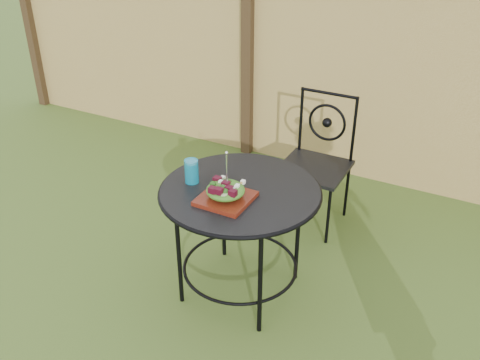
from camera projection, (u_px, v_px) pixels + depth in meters
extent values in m
cube|color=tan|center=(401.00, 79.00, 4.09)|extent=(8.00, 0.05, 1.80)
cube|color=black|center=(29.00, 19.00, 5.63)|extent=(0.09, 0.09, 1.90)
cube|color=black|center=(248.00, 52.00, 4.56)|extent=(0.09, 0.09, 1.90)
cylinder|color=black|center=(240.00, 190.00, 3.00)|extent=(0.90, 0.90, 0.02)
torus|color=black|center=(240.00, 191.00, 3.00)|extent=(0.92, 0.92, 0.02)
torus|color=black|center=(240.00, 266.00, 3.26)|extent=(0.70, 0.70, 0.02)
cylinder|color=black|center=(298.00, 232.00, 3.27)|extent=(0.03, 0.03, 0.71)
cylinder|color=black|center=(224.00, 211.00, 3.48)|extent=(0.03, 0.03, 0.71)
cylinder|color=black|center=(179.00, 254.00, 3.08)|extent=(0.03, 0.03, 0.71)
cylinder|color=black|center=(260.00, 282.00, 2.87)|extent=(0.03, 0.03, 0.71)
cube|color=black|center=(314.00, 168.00, 3.79)|extent=(0.46, 0.46, 0.03)
cylinder|color=black|center=(330.00, 93.00, 3.71)|extent=(0.42, 0.02, 0.02)
torus|color=black|center=(327.00, 123.00, 3.82)|extent=(0.28, 0.02, 0.28)
cylinder|color=black|center=(275.00, 202.00, 3.83)|extent=(0.02, 0.02, 0.44)
cylinder|color=black|center=(328.00, 216.00, 3.67)|extent=(0.02, 0.02, 0.44)
cylinder|color=black|center=(297.00, 178.00, 4.14)|extent=(0.02, 0.02, 0.44)
cylinder|color=black|center=(347.00, 190.00, 3.97)|extent=(0.02, 0.02, 0.44)
cylinder|color=black|center=(301.00, 120.00, 3.91)|extent=(0.02, 0.02, 0.50)
cylinder|color=black|center=(354.00, 131.00, 3.74)|extent=(0.02, 0.02, 0.50)
cube|color=#49130A|center=(226.00, 198.00, 2.88)|extent=(0.27, 0.27, 0.02)
ellipsoid|color=#235614|center=(225.00, 190.00, 2.86)|extent=(0.21, 0.21, 0.08)
cylinder|color=silver|center=(227.00, 169.00, 2.79)|extent=(0.01, 0.01, 0.18)
cylinder|color=#0D7A99|center=(192.00, 171.00, 3.03)|extent=(0.08, 0.08, 0.14)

